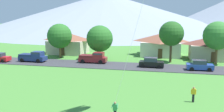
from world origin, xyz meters
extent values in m
cube|color=#38383D|center=(0.00, 31.01, 0.04)|extent=(160.00, 6.64, 0.08)
cone|color=gray|center=(-26.93, 124.12, 10.21)|extent=(137.45, 137.45, 20.43)
cube|color=beige|center=(-15.72, 42.52, 1.56)|extent=(8.31, 6.49, 3.12)
pyramid|color=brown|center=(-15.72, 42.52, 3.98)|extent=(8.98, 7.01, 1.72)
cube|color=brown|center=(-15.72, 39.26, 1.00)|extent=(0.90, 0.06, 2.00)
cube|color=beige|center=(15.76, 41.47, 1.50)|extent=(8.37, 6.16, 3.01)
pyramid|color=brown|center=(15.76, 41.47, 3.83)|extent=(9.04, 6.65, 1.65)
cube|color=brown|center=(15.76, 38.37, 1.00)|extent=(0.90, 0.06, 2.00)
cube|color=beige|center=(5.61, 44.55, 1.58)|extent=(8.36, 7.82, 3.16)
pyramid|color=brown|center=(5.61, 44.55, 4.03)|extent=(9.03, 8.44, 1.74)
cube|color=brown|center=(5.61, 40.62, 1.00)|extent=(0.90, 0.06, 2.00)
cylinder|color=brown|center=(15.88, 36.50, 1.67)|extent=(0.44, 0.44, 3.35)
sphere|color=#33752D|center=(15.88, 36.50, 5.29)|extent=(5.19, 5.19, 5.19)
cylinder|color=brown|center=(-15.10, 36.67, 1.33)|extent=(0.44, 0.44, 2.67)
sphere|color=#286623|center=(-15.10, 36.67, 4.61)|extent=(5.18, 5.18, 5.18)
cylinder|color=brown|center=(-6.29, 36.37, 1.14)|extent=(0.44, 0.44, 2.28)
sphere|color=#286623|center=(-6.29, 36.37, 4.28)|extent=(5.34, 5.34, 5.34)
cylinder|color=#4C3823|center=(7.71, 36.52, 1.88)|extent=(0.44, 0.44, 3.77)
sphere|color=#23561E|center=(7.71, 36.52, 5.52)|extent=(4.68, 4.68, 4.68)
cylinder|color=black|center=(-23.35, 30.61, 0.40)|extent=(0.65, 0.26, 0.64)
cylinder|color=black|center=(-23.30, 28.77, 0.40)|extent=(0.65, 0.26, 0.64)
cube|color=black|center=(4.53, 30.92, 0.68)|extent=(4.25, 1.91, 0.80)
cube|color=#2D3847|center=(4.38, 30.93, 1.42)|extent=(2.24, 1.64, 0.68)
cylinder|color=black|center=(5.90, 31.81, 0.40)|extent=(0.65, 0.26, 0.64)
cylinder|color=black|center=(5.85, 29.97, 0.40)|extent=(0.65, 0.26, 0.64)
cylinder|color=black|center=(3.20, 31.88, 0.40)|extent=(0.65, 0.26, 0.64)
cylinder|color=black|center=(3.15, 30.04, 0.40)|extent=(0.65, 0.26, 0.64)
cube|color=#2847A8|center=(12.37, 30.30, 0.68)|extent=(4.26, 1.95, 0.80)
cube|color=#2D3847|center=(12.22, 30.29, 1.42)|extent=(2.26, 1.66, 0.68)
cylinder|color=black|center=(13.68, 31.26, 0.40)|extent=(0.65, 0.26, 0.64)
cylinder|color=black|center=(13.75, 29.43, 0.40)|extent=(0.65, 0.26, 0.64)
cylinder|color=black|center=(10.99, 31.16, 0.40)|extent=(0.65, 0.26, 0.64)
cylinder|color=black|center=(11.05, 29.33, 0.40)|extent=(0.65, 0.26, 0.64)
cube|color=maroon|center=(-6.55, 32.48, 0.75)|extent=(5.27, 2.18, 0.84)
cube|color=maroon|center=(-5.45, 32.52, 1.62)|extent=(1.96, 1.90, 0.90)
cube|color=#2D3847|center=(-5.45, 32.52, 1.89)|extent=(1.68, 1.93, 0.28)
cube|color=maroon|center=(-7.70, 32.44, 1.35)|extent=(2.77, 2.05, 0.36)
cylinder|color=black|center=(-4.88, 33.56, 0.46)|extent=(0.77, 0.31, 0.76)
cylinder|color=black|center=(-4.81, 31.52, 0.46)|extent=(0.77, 0.31, 0.76)
cylinder|color=black|center=(-8.28, 33.44, 0.46)|extent=(0.77, 0.31, 0.76)
cylinder|color=black|center=(-8.21, 31.40, 0.46)|extent=(0.77, 0.31, 0.76)
cube|color=navy|center=(-18.26, 31.02, 0.75)|extent=(5.21, 2.03, 0.84)
cube|color=navy|center=(-17.16, 31.02, 1.62)|extent=(1.91, 1.85, 0.90)
cube|color=#2D3847|center=(-17.16, 31.02, 1.89)|extent=(1.63, 1.89, 0.28)
cube|color=navy|center=(-19.41, 31.03, 1.35)|extent=(2.71, 1.98, 0.36)
cylinder|color=black|center=(-16.55, 32.03, 0.46)|extent=(0.76, 0.29, 0.76)
cylinder|color=black|center=(-16.56, 29.99, 0.46)|extent=(0.76, 0.29, 0.76)
cylinder|color=black|center=(-19.95, 32.05, 0.46)|extent=(0.76, 0.29, 0.76)
cylinder|color=black|center=(-19.96, 30.01, 0.46)|extent=(0.76, 0.29, 0.76)
cube|color=#388E51|center=(2.86, 8.40, 1.17)|extent=(0.36, 0.22, 0.58)
sphere|color=#9E7051|center=(2.86, 8.40, 1.57)|extent=(0.21, 0.21, 0.21)
cylinder|color=#388E51|center=(2.64, 8.46, 1.31)|extent=(0.18, 0.55, 0.37)
cylinder|color=#388E51|center=(3.08, 8.46, 1.31)|extent=(0.18, 0.55, 0.37)
cylinder|color=silver|center=(4.72, 9.35, 8.97)|extent=(3.73, 1.94, 14.85)
cylinder|color=black|center=(9.96, 14.60, 0.44)|extent=(0.24, 0.24, 0.88)
cube|color=yellow|center=(9.96, 14.60, 1.17)|extent=(0.36, 0.22, 0.58)
sphere|color=#9E7051|center=(9.96, 14.60, 1.57)|extent=(0.21, 0.21, 0.21)
cylinder|color=yellow|center=(9.74, 14.60, 1.12)|extent=(0.12, 0.18, 0.59)
cylinder|color=yellow|center=(10.18, 14.60, 1.12)|extent=(0.12, 0.18, 0.59)
camera|label=1|loc=(7.16, -11.73, 9.18)|focal=39.91mm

